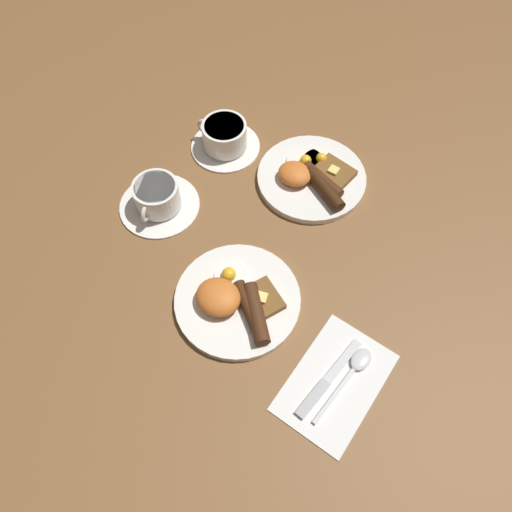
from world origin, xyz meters
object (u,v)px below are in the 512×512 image
object	(u,v)px
teacup_near	(157,198)
knife	(326,382)
breakfast_plate_near	(237,300)
spoon	(355,367)
teacup_far	(225,138)
breakfast_plate_far	(312,177)

from	to	relation	value
teacup_near	knife	bearing A→B (deg)	-15.02
breakfast_plate_near	spoon	size ratio (longest dim) A/B	1.44
breakfast_plate_near	spoon	xyz separation A→B (m)	(0.24, 0.01, -0.01)
teacup_far	spoon	size ratio (longest dim) A/B	0.95
breakfast_plate_far	teacup_far	size ratio (longest dim) A/B	1.50
breakfast_plate_near	breakfast_plate_far	size ratio (longest dim) A/B	1.00
breakfast_plate_far	knife	size ratio (longest dim) A/B	1.36
teacup_near	teacup_far	bearing A→B (deg)	85.71
teacup_far	spoon	xyz separation A→B (m)	(0.48, -0.29, -0.02)
knife	spoon	xyz separation A→B (m)	(0.03, 0.05, 0.00)
breakfast_plate_near	spoon	distance (m)	0.24
breakfast_plate_near	breakfast_plate_far	world-z (taller)	breakfast_plate_near
teacup_near	breakfast_plate_far	bearing A→B (deg)	46.17
breakfast_plate_far	teacup_near	distance (m)	0.33
knife	teacup_near	bearing A→B (deg)	81.38
breakfast_plate_far	teacup_near	size ratio (longest dim) A/B	1.40
breakfast_plate_far	teacup_near	xyz separation A→B (m)	(-0.23, -0.24, 0.01)
breakfast_plate_far	teacup_far	world-z (taller)	teacup_far
breakfast_plate_near	spoon	bearing A→B (deg)	3.19
teacup_far	breakfast_plate_near	bearing A→B (deg)	-50.66
teacup_far	knife	world-z (taller)	teacup_far
teacup_far	knife	xyz separation A→B (m)	(0.46, -0.34, -0.02)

